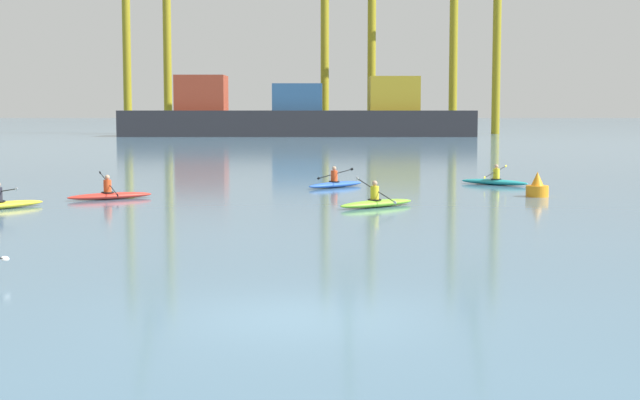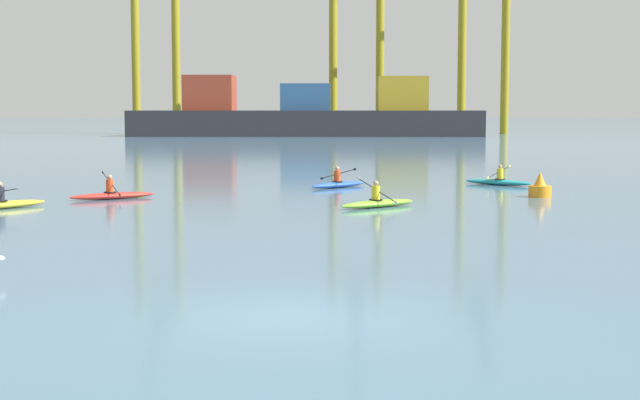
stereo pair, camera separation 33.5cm
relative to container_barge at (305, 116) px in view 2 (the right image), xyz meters
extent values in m
plane|color=#476B84|center=(3.25, -110.95, -2.72)|extent=(800.00, 800.00, 0.00)
cube|color=#28282D|center=(0.04, 0.00, -1.02)|extent=(46.42, 8.99, 3.40)
cube|color=#993823|center=(-12.72, 0.00, 2.99)|extent=(6.50, 6.29, 4.62)
cube|color=#2D5684|center=(0.04, 0.00, 2.44)|extent=(6.50, 6.29, 3.51)
cube|color=#B29323|center=(12.81, 0.00, 2.91)|extent=(6.50, 6.29, 4.46)
cylinder|color=olive|center=(-25.44, 13.89, 11.02)|extent=(1.20, 1.20, 27.49)
cylinder|color=olive|center=(-19.48, 13.89, 11.02)|extent=(1.20, 1.20, 27.49)
cylinder|color=olive|center=(3.63, 12.40, 9.63)|extent=(1.20, 1.20, 24.70)
cylinder|color=olive|center=(10.44, 12.40, 9.63)|extent=(1.20, 1.20, 24.70)
cylinder|color=olive|center=(22.24, 12.08, 9.91)|extent=(1.20, 1.20, 25.25)
cylinder|color=olive|center=(28.49, 12.08, 9.91)|extent=(1.20, 1.20, 25.25)
cylinder|color=orange|center=(12.14, -88.66, -2.49)|extent=(0.90, 0.90, 0.45)
cone|color=orange|center=(12.14, -88.66, -1.99)|extent=(0.50, 0.49, 0.55)
ellipsoid|color=silver|center=(-2.96, -107.12, -2.33)|extent=(0.19, 0.13, 0.14)
ellipsoid|color=#2856B2|center=(4.14, -84.12, -2.59)|extent=(2.78, 2.88, 0.26)
torus|color=black|center=(4.07, -84.19, -2.45)|extent=(0.69, 0.69, 0.05)
cylinder|color=#DB471E|center=(4.07, -84.19, -2.21)|extent=(0.30, 0.30, 0.50)
sphere|color=tan|center=(4.07, -84.19, -1.86)|extent=(0.19, 0.19, 0.19)
cylinder|color=black|center=(4.10, -84.15, -2.11)|extent=(1.50, 1.44, 0.54)
ellipsoid|color=black|center=(3.36, -83.45, -2.36)|extent=(0.17, 0.17, 0.15)
ellipsoid|color=black|center=(4.84, -84.86, -1.86)|extent=(0.17, 0.17, 0.15)
ellipsoid|color=#7ABC2D|center=(5.50, -92.77, -2.59)|extent=(3.00, 2.63, 0.26)
torus|color=black|center=(5.43, -92.83, -2.45)|extent=(0.69, 0.69, 0.05)
cylinder|color=gold|center=(5.43, -92.83, -2.21)|extent=(0.30, 0.30, 0.50)
sphere|color=tan|center=(5.43, -92.83, -1.86)|extent=(0.19, 0.19, 0.19)
cylinder|color=black|center=(5.46, -92.80, -2.11)|extent=(1.29, 1.55, 0.75)
ellipsoid|color=silver|center=(4.84, -92.04, -1.75)|extent=(0.16, 0.18, 0.17)
ellipsoid|color=silver|center=(6.09, -93.56, -2.47)|extent=(0.16, 0.18, 0.17)
ellipsoid|color=teal|center=(11.50, -82.63, -2.59)|extent=(3.05, 2.56, 0.26)
torus|color=black|center=(11.58, -82.69, -2.45)|extent=(0.69, 0.69, 0.05)
cylinder|color=gold|center=(11.58, -82.69, -2.21)|extent=(0.30, 0.30, 0.50)
sphere|color=tan|center=(11.58, -82.69, -1.86)|extent=(0.19, 0.19, 0.19)
cylinder|color=black|center=(11.54, -82.66, -2.11)|extent=(1.29, 1.65, 0.46)
ellipsoid|color=yellow|center=(10.91, -83.47, -2.32)|extent=(0.15, 0.18, 0.14)
ellipsoid|color=yellow|center=(12.17, -81.85, -1.90)|extent=(0.15, 0.18, 0.14)
ellipsoid|color=yellow|center=(-7.72, -93.42, -2.59)|extent=(2.60, 3.03, 0.26)
torus|color=black|center=(-7.78, -93.50, -2.45)|extent=(0.69, 0.69, 0.05)
cylinder|color=#23232D|center=(-7.78, -93.50, -2.21)|extent=(0.30, 0.30, 0.50)
sphere|color=tan|center=(-7.78, -93.50, -1.86)|extent=(0.19, 0.19, 0.19)
cylinder|color=black|center=(-7.75, -93.46, -2.11)|extent=(1.65, 1.33, 0.33)
ellipsoid|color=silver|center=(-6.94, -94.11, -1.96)|extent=(0.18, 0.15, 0.13)
ellipsoid|color=red|center=(-4.69, -89.84, -2.59)|extent=(3.20, 2.31, 0.26)
torus|color=black|center=(-4.78, -89.89, -2.45)|extent=(0.68, 0.68, 0.05)
cylinder|color=#DB471E|center=(-4.78, -89.89, -2.21)|extent=(0.30, 0.30, 0.50)
sphere|color=tan|center=(-4.78, -89.89, -1.86)|extent=(0.19, 0.19, 0.19)
cylinder|color=black|center=(-4.74, -89.86, -2.11)|extent=(1.08, 1.69, 0.78)
ellipsoid|color=black|center=(-5.26, -89.03, -1.73)|extent=(0.14, 0.20, 0.17)
ellipsoid|color=black|center=(-4.22, -90.69, -2.48)|extent=(0.14, 0.20, 0.17)
camera|label=1|loc=(3.65, -126.46, 0.73)|focal=53.27mm
camera|label=2|loc=(3.98, -126.45, 0.73)|focal=53.27mm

